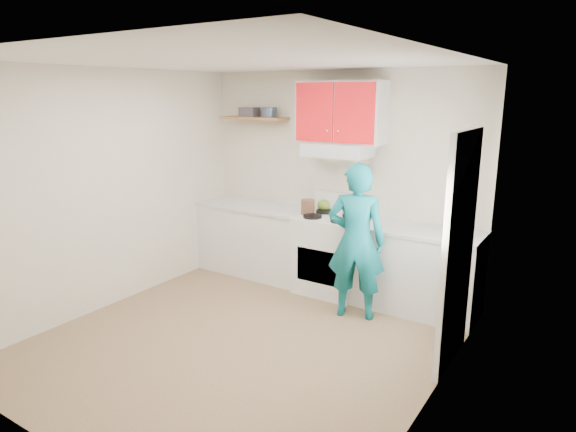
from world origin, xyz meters
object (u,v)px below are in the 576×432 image
Objects in this scene: kettle at (324,205)px; person at (356,241)px; stove at (331,254)px; tin at (269,112)px; crock at (308,208)px.

kettle is 1.07m from person.
tin is (-1.01, 0.15, 1.64)m from stove.
kettle is (-0.24, 0.23, 0.53)m from stove.
tin is 0.12× the size of person.
crock reaches higher than kettle.
person reaches higher than stove.
person is (0.78, -0.71, -0.16)m from kettle.
kettle is (0.77, 0.08, -1.11)m from tin.
crock is 0.12× the size of person.
kettle is 0.10× the size of person.
kettle is at bearing 5.91° from tin.
tin reaches higher than stove.
person is at bearing -46.80° from kettle.
tin reaches higher than kettle.
kettle is 0.86× the size of crock.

